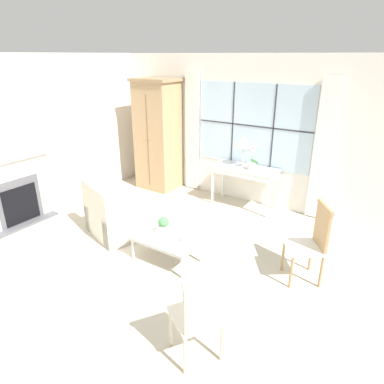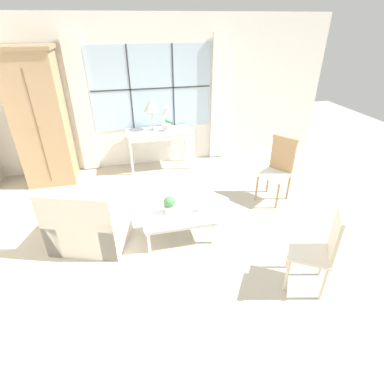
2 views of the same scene
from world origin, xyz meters
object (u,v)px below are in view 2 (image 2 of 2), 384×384
object	(u,v)px
potted_orchid	(166,121)
pillar_candle	(199,208)
accent_chair_wooden	(321,246)
coffee_table	(178,217)
armoire	(41,119)
armchair_upholstered	(91,223)
potted_plant_small	(170,205)
side_chair_wooden	(279,166)
table_lamp	(152,106)
console_table	(159,135)

from	to	relation	value
potted_orchid	pillar_candle	bearing A→B (deg)	-88.37
accent_chair_wooden	coffee_table	bearing A→B (deg)	137.69
coffee_table	armoire	bearing A→B (deg)	130.68
armchair_upholstered	potted_plant_small	xyz separation A→B (m)	(1.07, -0.12, 0.21)
potted_orchid	side_chair_wooden	distance (m)	2.28
pillar_candle	armchair_upholstered	bearing A→B (deg)	173.03
potted_orchid	armoire	bearing A→B (deg)	-179.82
table_lamp	potted_orchid	xyz separation A→B (m)	(0.25, -0.12, -0.27)
armoire	side_chair_wooden	bearing A→B (deg)	-22.78
table_lamp	armchair_upholstered	world-z (taller)	table_lamp
armoire	table_lamp	world-z (taller)	armoire
potted_orchid	pillar_candle	distance (m)	2.34
accent_chair_wooden	pillar_candle	size ratio (longest dim) A/B	7.87
accent_chair_wooden	coffee_table	world-z (taller)	accent_chair_wooden
armoire	side_chair_wooden	distance (m)	4.14
side_chair_wooden	console_table	bearing A→B (deg)	136.47
side_chair_wooden	armoire	bearing A→B (deg)	157.22
pillar_candle	accent_chair_wooden	bearing A→B (deg)	-49.96
table_lamp	side_chair_wooden	bearing A→B (deg)	-43.10
armchair_upholstered	accent_chair_wooden	size ratio (longest dim) A/B	1.12
table_lamp	potted_orchid	distance (m)	0.39
side_chair_wooden	pillar_candle	bearing A→B (deg)	-155.89
armoire	console_table	distance (m)	2.10
armoire	coffee_table	xyz separation A→B (m)	(1.96, -2.28, -0.83)
pillar_candle	armoire	bearing A→B (deg)	134.94
console_table	coffee_table	distance (m)	2.37
armoire	console_table	world-z (taller)	armoire
coffee_table	console_table	bearing A→B (deg)	87.91
armoire	coffee_table	world-z (taller)	armoire
accent_chair_wooden	armoire	bearing A→B (deg)	133.31
armchair_upholstered	side_chair_wooden	xyz separation A→B (m)	(2.98, 0.50, 0.30)
potted_orchid	armchair_upholstered	size ratio (longest dim) A/B	0.41
console_table	pillar_candle	xyz separation A→B (m)	(0.22, -2.33, -0.27)
console_table	table_lamp	distance (m)	0.56
armoire	accent_chair_wooden	xyz separation A→B (m)	(3.30, -3.50, -0.59)
potted_plant_small	side_chair_wooden	bearing A→B (deg)	17.96
table_lamp	side_chair_wooden	distance (m)	2.60
armoire	table_lamp	xyz separation A→B (m)	(1.95, 0.13, 0.09)
potted_orchid	accent_chair_wooden	world-z (taller)	potted_orchid
potted_orchid	coffee_table	xyz separation A→B (m)	(-0.24, -2.29, -0.64)
console_table	side_chair_wooden	distance (m)	2.40
console_table	potted_orchid	size ratio (longest dim) A/B	2.62
armchair_upholstered	potted_plant_small	distance (m)	1.09
armoire	potted_plant_small	world-z (taller)	armoire
accent_chair_wooden	pillar_candle	distance (m)	1.61
armchair_upholstered	side_chair_wooden	world-z (taller)	side_chair_wooden
coffee_table	accent_chair_wooden	bearing A→B (deg)	-42.31
accent_chair_wooden	potted_plant_small	distance (m)	1.92
armchair_upholstered	accent_chair_wooden	bearing A→B (deg)	-29.39
side_chair_wooden	pillar_candle	distance (m)	1.67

